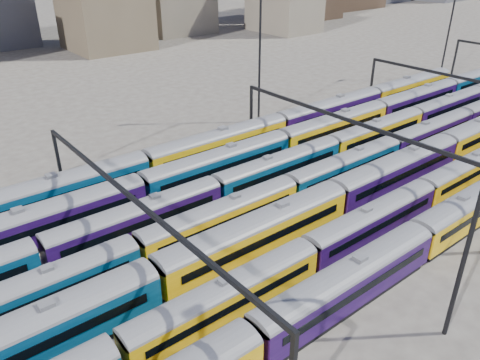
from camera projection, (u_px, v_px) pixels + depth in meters
ground at (294, 204)px, 54.91m from camera, size 500.00×500.00×0.00m
rake_0 at (473, 204)px, 49.74m from camera, size 101.11×2.96×4.98m
rake_1 at (308, 252)px, 42.37m from camera, size 111.15×2.71×4.55m
rake_2 at (396, 168)px, 56.92m from camera, size 110.50×3.23×5.46m
rake_3 at (290, 187)px, 53.30m from camera, size 115.19×2.81×4.72m
rake_4 at (279, 165)px, 58.44m from camera, size 136.91×2.86×4.81m
rake_5 at (282, 142)px, 64.65m from camera, size 129.21×3.15×5.31m
rake_6 at (145, 164)px, 57.85m from camera, size 135.22×3.30×5.56m
gantry_1 at (133, 208)px, 40.75m from camera, size 0.35×40.35×8.03m
gantry_2 at (355, 131)px, 57.35m from camera, size 0.35×40.35×8.03m
gantry_3 at (478, 88)px, 73.96m from camera, size 0.35×40.35×8.03m
mast_3 at (260, 38)px, 73.57m from camera, size 1.40×0.50×25.60m
mast_5 at (452, 13)px, 98.46m from camera, size 1.40×0.50×25.60m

